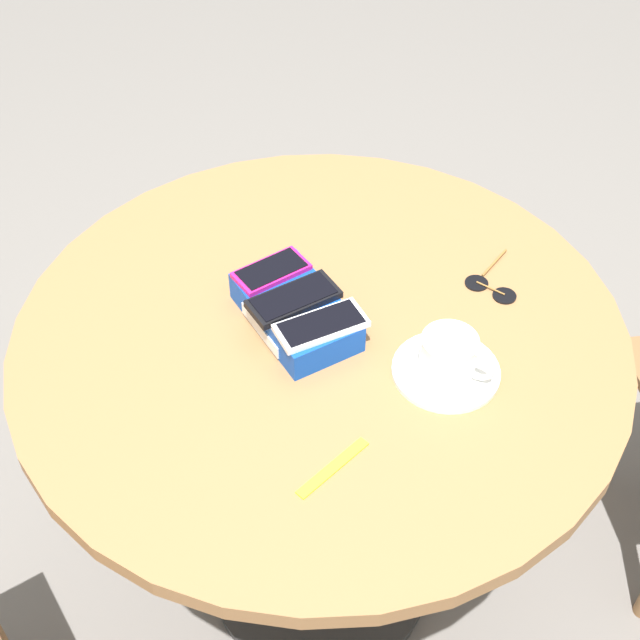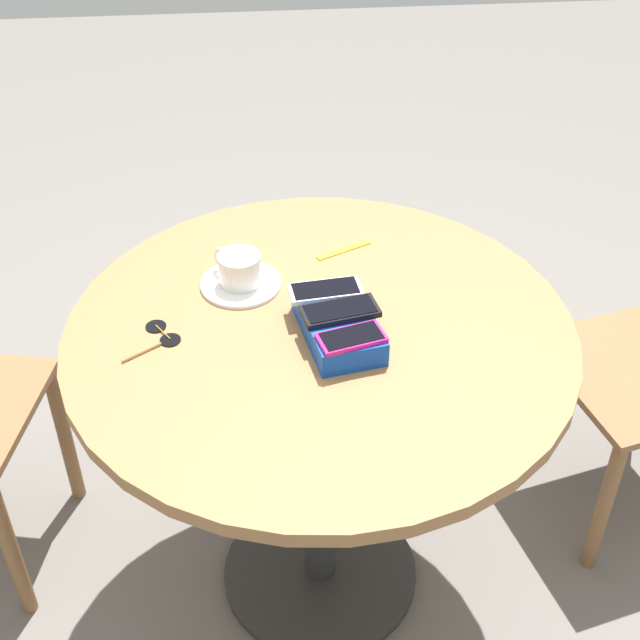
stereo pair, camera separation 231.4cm
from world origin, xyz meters
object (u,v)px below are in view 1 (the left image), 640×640
(round_table, at_px, (320,387))
(saucer, at_px, (446,371))
(sunglasses, at_px, (491,286))
(phone_white, at_px, (321,325))
(lanyard_strap, at_px, (333,468))
(phone_magenta, at_px, (271,271))
(phone_black, at_px, (294,299))
(phone_box, at_px, (295,312))
(coffee_cup, at_px, (450,355))

(round_table, relative_size, saucer, 5.98)
(saucer, distance_m, sunglasses, 0.22)
(round_table, distance_m, phone_white, 0.20)
(lanyard_strap, distance_m, sunglasses, 0.46)
(phone_magenta, bearing_deg, lanyard_strap, -4.32)
(round_table, xyz_separation_m, phone_black, (-0.02, -0.04, 0.20))
(phone_box, xyz_separation_m, phone_white, (0.07, 0.02, 0.03))
(phone_box, xyz_separation_m, phone_magenta, (-0.07, -0.02, 0.03))
(phone_white, relative_size, coffee_cup, 1.43)
(sunglasses, bearing_deg, phone_box, -95.01)
(round_table, height_order, phone_white, phone_white)
(saucer, bearing_deg, lanyard_strap, -64.11)
(phone_black, xyz_separation_m, sunglasses, (0.03, 0.34, -0.05))
(phone_box, relative_size, phone_white, 1.64)
(phone_white, relative_size, saucer, 0.88)
(lanyard_strap, bearing_deg, phone_magenta, 175.68)
(saucer, height_order, coffee_cup, coffee_cup)
(sunglasses, bearing_deg, phone_magenta, -106.43)
(round_table, height_order, phone_box, phone_box)
(coffee_cup, bearing_deg, round_table, -136.02)
(phone_magenta, distance_m, sunglasses, 0.37)
(phone_magenta, distance_m, lanyard_strap, 0.37)
(phone_black, relative_size, coffee_cup, 1.52)
(phone_magenta, relative_size, coffee_cup, 1.30)
(saucer, relative_size, lanyard_strap, 1.26)
(coffee_cup, xyz_separation_m, sunglasses, (-0.15, 0.15, -0.04))
(round_table, bearing_deg, coffee_cup, 43.98)
(coffee_cup, bearing_deg, sunglasses, 134.74)
(phone_box, relative_size, saucer, 1.44)
(round_table, relative_size, sunglasses, 8.02)
(phone_white, height_order, coffee_cup, coffee_cup)
(phone_white, bearing_deg, saucer, 56.47)
(phone_white, height_order, sunglasses, phone_white)
(saucer, height_order, sunglasses, saucer)
(phone_magenta, bearing_deg, phone_box, 11.57)
(phone_box, xyz_separation_m, sunglasses, (0.03, 0.34, -0.02))
(phone_magenta, bearing_deg, phone_white, 12.78)
(coffee_cup, bearing_deg, phone_black, -133.94)
(saucer, bearing_deg, phone_box, -134.83)
(phone_box, height_order, phone_magenta, phone_magenta)
(round_table, relative_size, phone_magenta, 7.47)
(phone_box, height_order, lanyard_strap, phone_box)
(round_table, xyz_separation_m, coffee_cup, (0.16, 0.15, 0.18))
(phone_black, distance_m, coffee_cup, 0.26)
(round_table, xyz_separation_m, phone_magenta, (-0.10, -0.05, 0.19))
(round_table, xyz_separation_m, lanyard_strap, (0.26, -0.07, 0.14))
(sunglasses, bearing_deg, lanyard_strap, -55.65)
(phone_white, distance_m, coffee_cup, 0.20)
(phone_white, bearing_deg, phone_magenta, -167.22)
(phone_white, distance_m, saucer, 0.20)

